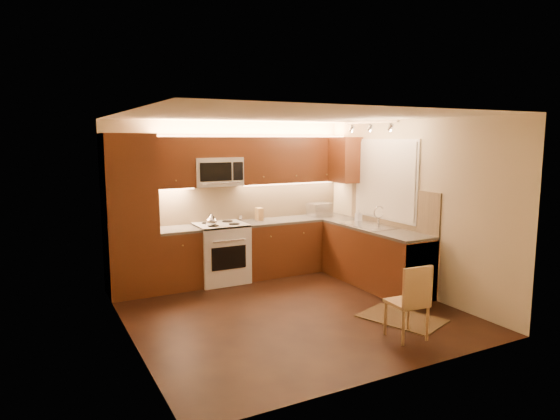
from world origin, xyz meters
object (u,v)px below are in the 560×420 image
stove (221,253)px  kettle (211,220)px  knife_block (259,214)px  microwave (216,172)px  soap_bottle (358,216)px  sink (369,221)px  toaster_oven (319,210)px  dining_chair (407,301)px

stove → kettle: bearing=-143.5°
kettle → knife_block: kettle is taller
microwave → soap_bottle: bearing=-22.5°
sink → kettle: bearing=156.0°
kettle → toaster_oven: size_ratio=0.52×
sink → knife_block: bearing=135.8°
toaster_oven → dining_chair: toaster_oven is taller
microwave → sink: 2.48m
stove → toaster_oven: toaster_oven is taller
sink → toaster_oven: (-0.17, 1.18, 0.04)m
toaster_oven → microwave: bearing=171.5°
sink → soap_bottle: (0.09, 0.40, 0.02)m
stove → dining_chair: (1.05, -3.03, -0.03)m
microwave → soap_bottle: microwave is taller
microwave → knife_block: microwave is taller
sink → kettle: kettle is taller
microwave → sink: bearing=-32.2°
kettle → knife_block: bearing=1.8°
kettle → soap_bottle: 2.36m
soap_bottle → dining_chair: (-1.04, -2.30, -0.57)m
soap_bottle → kettle: bearing=165.4°
kettle → knife_block: (0.92, 0.27, -0.01)m
microwave → toaster_oven: microwave is taller
knife_block → dining_chair: size_ratio=0.24×
sink → toaster_oven: toaster_oven is taller
toaster_oven → soap_bottle: toaster_oven is taller
kettle → knife_block: 0.96m
kettle → toaster_oven: toaster_oven is taller
stove → dining_chair: 3.21m
knife_block → toaster_oven: bearing=-1.8°
soap_bottle → dining_chair: size_ratio=0.23×
sink → soap_bottle: 0.41m
kettle → toaster_oven: (2.03, 0.20, -0.00)m
toaster_oven → soap_bottle: 0.82m
knife_block → dining_chair: 3.22m
sink → dining_chair: (-0.95, -1.91, -0.55)m
knife_block → soap_bottle: (1.37, -0.85, -0.01)m
toaster_oven → knife_block: 1.11m
sink → toaster_oven: size_ratio=2.30×
microwave → sink: microwave is taller
dining_chair → soap_bottle: bearing=69.8°
microwave → kettle: bearing=-125.2°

